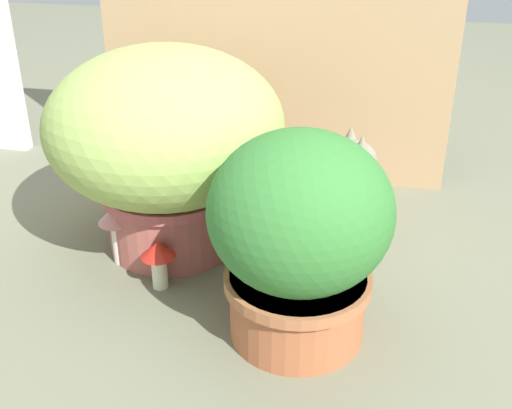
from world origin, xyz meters
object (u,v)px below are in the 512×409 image
object	(u,v)px
grass_planter	(166,138)
leafy_planter	(299,235)
mushroom_ornament_red	(158,256)
cat	(316,207)
mushroom_ornament_pink	(117,221)

from	to	relation	value
grass_planter	leafy_planter	xyz separation A→B (m)	(0.36, -0.28, -0.06)
mushroom_ornament_red	cat	bearing A→B (deg)	35.68
leafy_planter	mushroom_ornament_red	xyz separation A→B (m)	(-0.33, 0.10, -0.15)
cat	mushroom_ornament_red	size ratio (longest dim) A/B	3.28
mushroom_ornament_red	grass_planter	bearing A→B (deg)	99.91
mushroom_ornament_pink	grass_planter	bearing A→B (deg)	46.77
leafy_planter	mushroom_ornament_pink	size ratio (longest dim) A/B	2.82
mushroom_ornament_red	mushroom_ornament_pink	distance (m)	0.15
leafy_planter	cat	size ratio (longest dim) A/B	1.13
grass_planter	mushroom_ornament_red	bearing A→B (deg)	-80.09
leafy_planter	mushroom_ornament_red	size ratio (longest dim) A/B	3.72
mushroom_ornament_pink	mushroom_ornament_red	bearing A→B (deg)	-31.91
cat	mushroom_ornament_pink	bearing A→B (deg)	-161.54
grass_planter	mushroom_ornament_red	world-z (taller)	grass_planter
cat	mushroom_ornament_red	bearing A→B (deg)	-144.32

